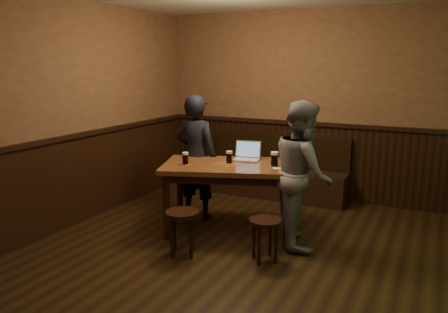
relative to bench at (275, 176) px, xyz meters
name	(u,v)px	position (x,y,z in m)	size (l,w,h in m)	color
room	(245,152)	(0.60, -2.53, 0.89)	(5.04, 6.04, 2.84)	black
bench	(275,176)	(0.00, 0.00, 0.00)	(2.20, 0.50, 0.95)	black
pub_table	(229,173)	(0.00, -1.63, 0.42)	(1.78, 1.37, 0.84)	#593319
stool_left	(182,220)	(-0.14, -2.49, 0.08)	(0.46, 0.46, 0.49)	black
stool_right	(265,228)	(0.70, -2.23, 0.05)	(0.36, 0.36, 0.45)	black
pint_left	(185,158)	(-0.45, -1.89, 0.60)	(0.10, 0.10, 0.15)	maroon
pint_mid	(229,157)	(-0.02, -1.60, 0.60)	(0.10, 0.10, 0.15)	maroon
pint_right	(274,159)	(0.53, -1.52, 0.62)	(0.11, 0.11, 0.18)	maroon
laptop	(247,155)	(0.09, -1.32, 0.59)	(0.36, 0.31, 0.23)	silver
menu	(282,168)	(0.63, -1.54, 0.53)	(0.22, 0.15, 0.00)	silver
person_suit	(196,157)	(-0.60, -1.37, 0.51)	(0.60, 0.39, 1.64)	black
person_grey	(302,174)	(0.89, -1.61, 0.50)	(0.79, 0.62, 1.63)	gray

